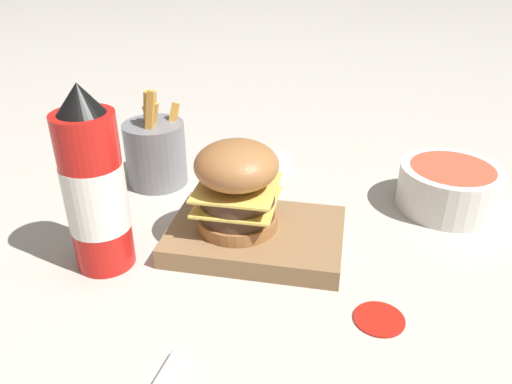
{
  "coord_description": "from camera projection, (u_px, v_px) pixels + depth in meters",
  "views": [
    {
      "loc": [
        0.07,
        -0.45,
        0.36
      ],
      "look_at": [
        -0.03,
        0.06,
        0.08
      ],
      "focal_mm": 35.0,
      "sensor_mm": 36.0,
      "label": 1
    }
  ],
  "objects": [
    {
      "name": "fries_basket",
      "position": [
        156.0,
        152.0,
        0.76
      ],
      "size": [
        0.09,
        0.09,
        0.15
      ],
      "color": "slate",
      "rests_on": "ground_plane"
    },
    {
      "name": "parchment_square",
      "position": [
        259.0,
        165.0,
        0.83
      ],
      "size": [
        0.13,
        0.13,
        0.0
      ],
      "color": "beige",
      "rests_on": "ground_plane"
    },
    {
      "name": "burger",
      "position": [
        237.0,
        185.0,
        0.6
      ],
      "size": [
        0.1,
        0.1,
        0.11
      ],
      "color": "#9E6638",
      "rests_on": "serving_board"
    },
    {
      "name": "ketchup_puddle",
      "position": [
        379.0,
        318.0,
        0.51
      ],
      "size": [
        0.05,
        0.05,
        0.0
      ],
      "color": "#B21E14",
      "rests_on": "ground_plane"
    },
    {
      "name": "serving_board",
      "position": [
        256.0,
        236.0,
        0.63
      ],
      "size": [
        0.21,
        0.15,
        0.03
      ],
      "color": "olive",
      "rests_on": "ground_plane"
    },
    {
      "name": "ketchup_bottle",
      "position": [
        95.0,
        189.0,
        0.55
      ],
      "size": [
        0.07,
        0.07,
        0.22
      ],
      "color": "red",
      "rests_on": "ground_plane"
    },
    {
      "name": "side_bowl",
      "position": [
        449.0,
        187.0,
        0.7
      ],
      "size": [
        0.14,
        0.14,
        0.06
      ],
      "color": "silver",
      "rests_on": "ground_plane"
    },
    {
      "name": "ground_plane",
      "position": [
        271.0,
        278.0,
        0.57
      ],
      "size": [
        6.0,
        6.0,
        0.0
      ],
      "primitive_type": "plane",
      "color": "#B7B2A8"
    }
  ]
}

